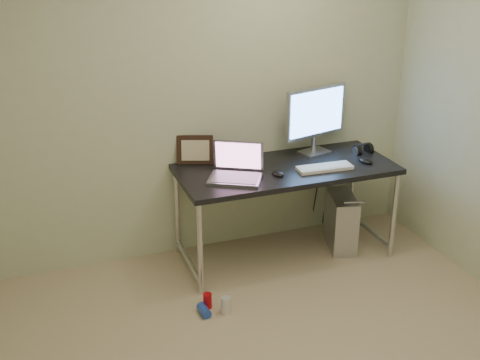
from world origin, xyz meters
name	(u,v)px	position (x,y,z in m)	size (l,w,h in m)	color
wall_back	(200,97)	(0.00, 1.75, 1.25)	(3.50, 0.02, 2.50)	beige
desk	(286,176)	(0.56, 1.39, 0.67)	(1.65, 0.72, 0.75)	black
tower_computer	(341,221)	(1.05, 1.36, 0.23)	(0.30, 0.47, 0.48)	silver
cable_a	(317,186)	(1.00, 1.70, 0.40)	(0.01, 0.01, 0.70)	black
cable_b	(328,188)	(1.09, 1.68, 0.38)	(0.01, 0.01, 0.72)	black
can_red	(207,301)	(-0.24, 0.89, 0.05)	(0.06, 0.06, 0.11)	red
can_white	(226,305)	(-0.14, 0.78, 0.06)	(0.07, 0.07, 0.12)	silver
can_blue	(204,310)	(-0.28, 0.82, 0.03)	(0.07, 0.07, 0.12)	#2548B9
laptop	(236,170)	(0.13, 1.32, 0.81)	(0.47, 0.44, 0.25)	#A6A6AD
monitor	(316,115)	(0.89, 1.60, 1.06)	(0.56, 0.22, 0.54)	#A6A6AD
keyboard	(325,168)	(0.80, 1.24, 0.76)	(0.42, 0.14, 0.03)	white
mouse_right	(366,160)	(1.17, 1.26, 0.77)	(0.08, 0.12, 0.04)	black
mouse_left	(278,173)	(0.43, 1.26, 0.77)	(0.07, 0.12, 0.04)	black
headphones	(363,150)	(1.26, 1.46, 0.78)	(0.16, 0.09, 0.10)	black
picture_frame	(195,150)	(-0.07, 1.69, 0.86)	(0.28, 0.03, 0.22)	black
webcam	(229,150)	(0.18, 1.63, 0.85)	(0.05, 0.04, 0.13)	silver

